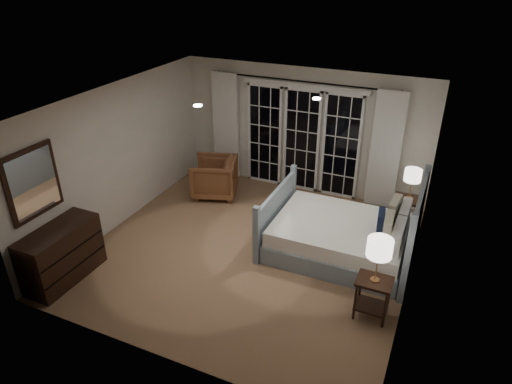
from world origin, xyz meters
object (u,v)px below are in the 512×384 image
at_px(nightstand_left, 373,293).
at_px(armchair, 214,177).
at_px(lamp_right, 413,176).
at_px(nightstand_right, 407,210).
at_px(bed, 344,236).
at_px(lamp_left, 380,248).
at_px(dresser, 62,254).

distance_m(nightstand_left, armchair, 4.24).
relative_size(lamp_right, armchair, 0.64).
bearing_deg(lamp_right, nightstand_right, 153.43).
relative_size(bed, nightstand_right, 3.59).
bearing_deg(nightstand_left, armchair, 148.14).
bearing_deg(lamp_right, bed, -125.63).
height_order(bed, lamp_left, bed).
distance_m(lamp_left, lamp_right, 2.42).
xyz_separation_m(nightstand_right, dresser, (-4.46, -3.46, 0.01)).
bearing_deg(dresser, nightstand_left, 13.46).
bearing_deg(dresser, lamp_left, 13.46).
xyz_separation_m(nightstand_right, armchair, (-3.70, -0.18, -0.03)).
bearing_deg(bed, lamp_right, 54.37).
distance_m(nightstand_right, lamp_left, 2.51).
bearing_deg(lamp_left, bed, 119.30).
relative_size(nightstand_right, armchair, 0.74).
height_order(lamp_right, armchair, lamp_right).
xyz_separation_m(bed, nightstand_left, (0.72, -1.27, 0.06)).
bearing_deg(bed, dresser, -147.54).
height_order(armchair, dresser, dresser).
height_order(lamp_left, lamp_right, lamp_left).
xyz_separation_m(lamp_right, dresser, (-4.46, -3.46, -0.64)).
xyz_separation_m(bed, armchair, (-2.88, 0.96, 0.06)).
xyz_separation_m(nightstand_left, lamp_left, (0.00, -0.00, 0.71)).
bearing_deg(nightstand_right, lamp_right, -26.57).
bearing_deg(nightstand_right, dresser, -142.22).
height_order(bed, nightstand_left, bed).
height_order(nightstand_left, dresser, dresser).
relative_size(lamp_left, lamp_right, 1.15).
xyz_separation_m(nightstand_right, lamp_right, (0.00, -0.00, 0.65)).
bearing_deg(nightstand_right, armchair, -177.24).
bearing_deg(lamp_left, armchair, 148.14).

